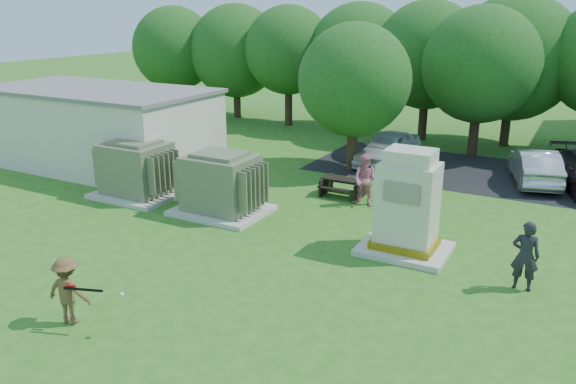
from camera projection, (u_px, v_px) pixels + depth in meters
The scene contains 15 objects.
ground at pixel (211, 286), 13.84m from camera, with size 120.00×120.00×0.00m, color #2D6619.
service_building at pixel (97, 129), 24.19m from camera, with size 10.00×5.00×3.20m, color beige.
service_building_roof at pixel (93, 90), 23.67m from camera, with size 10.20×5.20×0.15m, color slate.
parking_strip at pixel (561, 184), 21.94m from camera, with size 20.00×6.00×0.01m, color #232326.
transformer_left at pixel (137, 170), 20.25m from camera, with size 3.00×2.40×2.07m.
transformer_right at pixel (221, 185), 18.57m from camera, with size 3.00×2.40×2.07m.
generator_cabinet at pixel (407, 208), 15.43m from camera, with size 2.43×1.99×2.96m.
picnic_table at pixel (343, 185), 20.40m from camera, with size 1.55×1.17×0.67m.
batter at pixel (68, 291), 12.02m from camera, with size 0.99×0.57×1.53m, color brown.
person_by_generator at pixel (525, 256), 13.44m from camera, with size 0.64×0.42×1.76m, color black.
person_at_picnic at pixel (366, 180), 19.27m from camera, with size 0.88×0.69×1.82m, color pink.
car_white at pixel (388, 148), 24.50m from camera, with size 1.72×4.27×1.45m, color silver.
car_silver_a at pixel (535, 166), 21.86m from camera, with size 1.44×4.14×1.36m, color #A8A7AC.
batting_equipment at pixel (87, 290), 11.57m from camera, with size 1.34×0.47×0.10m.
tree_row at pixel (462, 60), 27.22m from camera, with size 41.30×13.30×7.30m.
Camera 1 is at (7.62, -10.02, 6.51)m, focal length 35.00 mm.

